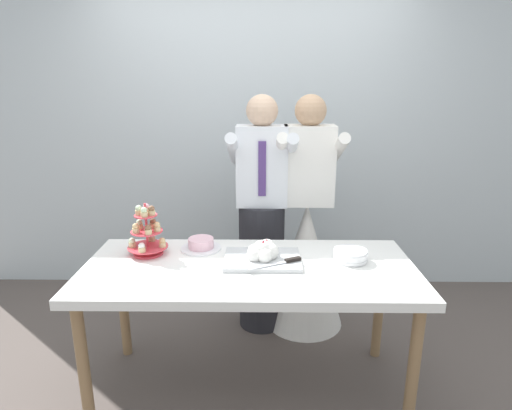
% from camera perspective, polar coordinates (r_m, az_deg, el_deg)
% --- Properties ---
extents(ground_plane, '(8.00, 8.00, 0.00)m').
position_cam_1_polar(ground_plane, '(2.75, -0.85, -22.98)').
color(ground_plane, '#564C47').
extents(rear_wall, '(5.20, 0.10, 2.90)m').
position_cam_1_polar(rear_wall, '(3.60, -0.33, 11.53)').
color(rear_wall, silver).
rests_on(rear_wall, ground_plane).
extents(dessert_table, '(1.80, 0.80, 0.78)m').
position_cam_1_polar(dessert_table, '(2.37, -0.92, -9.72)').
color(dessert_table, white).
rests_on(dessert_table, ground_plane).
extents(cupcake_stand, '(0.23, 0.23, 0.31)m').
position_cam_1_polar(cupcake_stand, '(2.53, -14.31, -3.71)').
color(cupcake_stand, '#D83F4C').
rests_on(cupcake_stand, dessert_table).
extents(main_cake_tray, '(0.42, 0.33, 0.13)m').
position_cam_1_polar(main_cake_tray, '(2.38, 0.94, -6.61)').
color(main_cake_tray, silver).
rests_on(main_cake_tray, dessert_table).
extents(plate_stack, '(0.19, 0.19, 0.07)m').
position_cam_1_polar(plate_stack, '(2.45, 12.45, -6.56)').
color(plate_stack, white).
rests_on(plate_stack, dessert_table).
extents(round_cake, '(0.24, 0.24, 0.07)m').
position_cam_1_polar(round_cake, '(2.58, -7.32, -5.24)').
color(round_cake, white).
rests_on(round_cake, dessert_table).
extents(person_groom, '(0.46, 0.49, 1.66)m').
position_cam_1_polar(person_groom, '(3.01, 0.76, -3.11)').
color(person_groom, '#232328').
rests_on(person_groom, ground_plane).
extents(person_bride, '(0.56, 0.56, 1.66)m').
position_cam_1_polar(person_bride, '(3.10, 6.65, -5.85)').
color(person_bride, white).
rests_on(person_bride, ground_plane).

